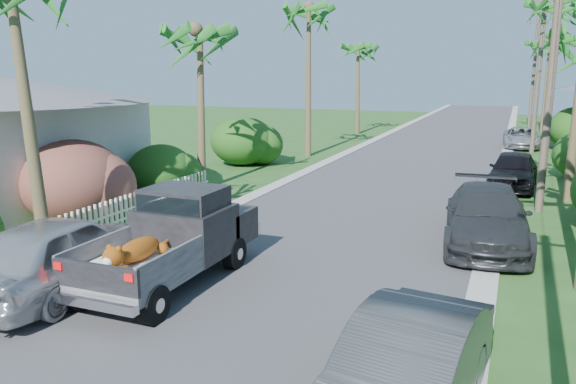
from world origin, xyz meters
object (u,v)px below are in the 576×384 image
at_px(parked_car_rd, 521,138).
at_px(utility_pole_d, 534,72).
at_px(palm_l_c, 309,8).
at_px(utility_pole_b, 552,72).
at_px(pickup_truck, 179,236).
at_px(utility_pole_c, 539,72).
at_px(palm_l_b, 198,30).
at_px(parked_car_rm, 487,217).
at_px(parked_car_ln, 61,253).
at_px(palm_r_d, 550,42).
at_px(parked_car_rn, 405,373).
at_px(palm_l_d, 359,46).
at_px(parked_car_rf, 513,170).
at_px(palm_r_c, 559,2).

height_order(parked_car_rd, utility_pole_d, utility_pole_d).
bearing_deg(palm_l_c, utility_pole_b, -37.81).
xyz_separation_m(pickup_truck, utility_pole_c, (7.75, 24.88, 3.59)).
distance_m(palm_l_b, utility_pole_b, 12.54).
bearing_deg(utility_pole_b, parked_car_rm, -107.88).
relative_size(parked_car_ln, palm_l_b, 0.67).
relative_size(parked_car_rd, palm_r_d, 0.55).
distance_m(parked_car_rn, utility_pole_b, 14.05).
bearing_deg(utility_pole_b, pickup_truck, -128.11).
distance_m(parked_car_rd, parked_car_ln, 30.08).
bearing_deg(palm_l_d, utility_pole_c, -26.38).
relative_size(palm_l_d, utility_pole_b, 0.86).
relative_size(parked_car_rn, palm_l_d, 0.56).
distance_m(palm_l_b, utility_pole_c, 20.30).
xyz_separation_m(pickup_truck, palm_l_c, (-3.85, 18.88, 6.90)).
bearing_deg(pickup_truck, utility_pole_d, 79.00).
xyz_separation_m(parked_car_rf, parked_car_ln, (-8.75, -15.26, 0.11)).
bearing_deg(utility_pole_c, palm_l_b, -127.78).
bearing_deg(palm_r_d, parked_car_rm, -94.28).
distance_m(parked_car_rn, palm_r_d, 40.90).
height_order(parked_car_ln, utility_pole_d, utility_pole_d).
bearing_deg(palm_r_c, parked_car_ln, -112.71).
bearing_deg(palm_r_d, palm_l_b, -115.41).
relative_size(utility_pole_c, utility_pole_d, 1.00).
relative_size(pickup_truck, palm_l_c, 0.56).
bearing_deg(utility_pole_b, palm_l_d, 119.95).
bearing_deg(palm_l_c, parked_car_rf, -26.02).
relative_size(parked_car_rm, palm_l_d, 0.68).
bearing_deg(parked_car_rf, parked_car_rn, -90.66).
bearing_deg(pickup_truck, utility_pole_b, 51.89).
bearing_deg(palm_l_b, pickup_truck, -62.37).
height_order(parked_car_ln, utility_pole_c, utility_pole_c).
height_order(pickup_truck, palm_r_d, palm_r_d).
xyz_separation_m(parked_car_rf, utility_pole_c, (0.90, 11.23, 3.86)).
distance_m(palm_r_d, utility_pole_c, 12.22).
relative_size(pickup_truck, parked_car_rm, 0.97).
bearing_deg(parked_car_ln, palm_l_c, -89.28).
relative_size(parked_car_rn, utility_pole_c, 0.48).
height_order(parked_car_rf, utility_pole_c, utility_pole_c).
relative_size(parked_car_rf, palm_r_d, 0.54).
height_order(pickup_truck, parked_car_rd, pickup_truck).
xyz_separation_m(parked_car_rf, palm_l_b, (-11.50, -4.77, 5.41)).
relative_size(palm_l_c, palm_l_d, 1.19).
distance_m(palm_l_d, palm_r_d, 14.32).
height_order(parked_car_rn, utility_pole_c, utility_pole_c).
xyz_separation_m(parked_car_rf, palm_l_d, (-11.20, 17.23, 5.70)).
bearing_deg(parked_car_rf, utility_pole_b, -73.60).
xyz_separation_m(palm_r_d, utility_pole_d, (-0.90, 3.00, -2.14)).
relative_size(pickup_truck, utility_pole_d, 0.57).
bearing_deg(utility_pole_c, palm_l_d, 153.62).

